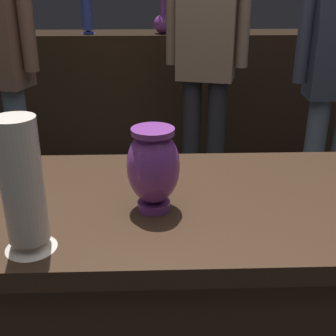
{
  "coord_description": "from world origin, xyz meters",
  "views": [
    {
      "loc": [
        -0.07,
        -1.05,
        1.34
      ],
      "look_at": [
        -0.04,
        -0.03,
        0.9
      ],
      "focal_mm": 46.99,
      "sensor_mm": 36.0,
      "label": 1
    }
  ],
  "objects_px": {
    "vase_tall_behind": "(23,190)",
    "shelf_vase_left": "(87,13)",
    "vase_centerpiece": "(153,167)",
    "shelf_vase_far_left": "(14,19)",
    "shelf_vase_far_right": "(310,21)",
    "shelf_vase_center": "(163,22)",
    "visitor_center_back": "(206,52)"
  },
  "relations": [
    {
      "from": "vase_tall_behind",
      "to": "shelf_vase_center",
      "type": "height_order",
      "value": "shelf_vase_center"
    },
    {
      "from": "shelf_vase_far_right",
      "to": "shelf_vase_center",
      "type": "height_order",
      "value": "shelf_vase_far_right"
    },
    {
      "from": "vase_centerpiece",
      "to": "shelf_vase_far_left",
      "type": "xyz_separation_m",
      "value": [
        -0.97,
        2.27,
        0.17
      ]
    },
    {
      "from": "visitor_center_back",
      "to": "shelf_vase_far_left",
      "type": "bearing_deg",
      "value": -13.54
    },
    {
      "from": "vase_tall_behind",
      "to": "shelf_vase_far_left",
      "type": "relative_size",
      "value": 1.81
    },
    {
      "from": "shelf_vase_far_right",
      "to": "visitor_center_back",
      "type": "relative_size",
      "value": 0.15
    },
    {
      "from": "shelf_vase_far_right",
      "to": "vase_tall_behind",
      "type": "bearing_deg",
      "value": -119.98
    },
    {
      "from": "shelf_vase_left",
      "to": "visitor_center_back",
      "type": "height_order",
      "value": "visitor_center_back"
    },
    {
      "from": "vase_centerpiece",
      "to": "visitor_center_back",
      "type": "relative_size",
      "value": 0.13
    },
    {
      "from": "shelf_vase_left",
      "to": "vase_tall_behind",
      "type": "bearing_deg",
      "value": -85.78
    },
    {
      "from": "shelf_vase_far_left",
      "to": "shelf_vase_center",
      "type": "height_order",
      "value": "shelf_vase_center"
    },
    {
      "from": "shelf_vase_left",
      "to": "shelf_vase_far_left",
      "type": "xyz_separation_m",
      "value": [
        -0.52,
        0.05,
        -0.04
      ]
    },
    {
      "from": "vase_tall_behind",
      "to": "shelf_vase_left",
      "type": "relative_size",
      "value": 1.06
    },
    {
      "from": "shelf_vase_far_right",
      "to": "shelf_vase_left",
      "type": "xyz_separation_m",
      "value": [
        -1.56,
        -0.01,
        0.06
      ]
    },
    {
      "from": "shelf_vase_center",
      "to": "visitor_center_back",
      "type": "height_order",
      "value": "visitor_center_back"
    },
    {
      "from": "shelf_vase_left",
      "to": "shelf_vase_far_left",
      "type": "distance_m",
      "value": 0.52
    },
    {
      "from": "vase_centerpiece",
      "to": "vase_tall_behind",
      "type": "bearing_deg",
      "value": -148.04
    },
    {
      "from": "shelf_vase_left",
      "to": "shelf_vase_center",
      "type": "xyz_separation_m",
      "value": [
        0.52,
        -0.03,
        -0.06
      ]
    },
    {
      "from": "vase_tall_behind",
      "to": "shelf_vase_far_left",
      "type": "bearing_deg",
      "value": 105.95
    },
    {
      "from": "vase_tall_behind",
      "to": "shelf_vase_far_right",
      "type": "xyz_separation_m",
      "value": [
        1.38,
        2.4,
        0.12
      ]
    },
    {
      "from": "vase_centerpiece",
      "to": "visitor_center_back",
      "type": "xyz_separation_m",
      "value": [
        0.31,
        1.54,
        0.04
      ]
    },
    {
      "from": "vase_centerpiece",
      "to": "vase_tall_behind",
      "type": "height_order",
      "value": "vase_tall_behind"
    },
    {
      "from": "vase_tall_behind",
      "to": "shelf_vase_left",
      "type": "height_order",
      "value": "shelf_vase_left"
    },
    {
      "from": "shelf_vase_center",
      "to": "visitor_center_back",
      "type": "relative_size",
      "value": 0.15
    },
    {
      "from": "shelf_vase_far_right",
      "to": "shelf_vase_far_left",
      "type": "xyz_separation_m",
      "value": [
        -2.08,
        0.04,
        0.02
      ]
    },
    {
      "from": "shelf_vase_far_right",
      "to": "vase_centerpiece",
      "type": "bearing_deg",
      "value": -116.55
    },
    {
      "from": "shelf_vase_far_right",
      "to": "shelf_vase_center",
      "type": "bearing_deg",
      "value": -177.62
    },
    {
      "from": "shelf_vase_left",
      "to": "visitor_center_back",
      "type": "distance_m",
      "value": 1.03
    },
    {
      "from": "shelf_vase_left",
      "to": "visitor_center_back",
      "type": "relative_size",
      "value": 0.17
    },
    {
      "from": "vase_tall_behind",
      "to": "visitor_center_back",
      "type": "bearing_deg",
      "value": 71.41
    },
    {
      "from": "shelf_vase_far_right",
      "to": "shelf_vase_left",
      "type": "height_order",
      "value": "shelf_vase_left"
    },
    {
      "from": "vase_tall_behind",
      "to": "visitor_center_back",
      "type": "xyz_separation_m",
      "value": [
        0.58,
        1.71,
        0.02
      ]
    }
  ]
}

